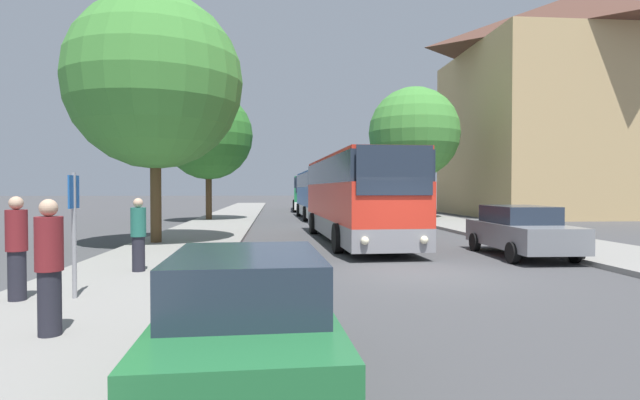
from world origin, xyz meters
The scene contains 16 objects.
ground_plane centered at (0.00, 0.00, 0.00)m, with size 300.00×300.00×0.00m, color #424244.
sidewalk_left centered at (-7.00, 0.00, 0.07)m, with size 4.00×120.00×0.15m, color gray.
building_right_background centered at (20.20, 26.30, 8.87)m, with size 17.26×14.94×17.73m.
bus_front centered at (-0.47, 7.95, 1.83)m, with size 3.13×12.22×3.43m.
bus_middle centered at (-0.54, 23.71, 1.79)m, with size 2.91×10.28×3.35m.
bus_rear centered at (-0.48, 37.72, 1.76)m, with size 3.18×12.02×3.29m.
parked_car_left_curb centered at (-3.99, -6.75, 0.76)m, with size 2.04×4.20×1.47m.
parked_car_right_near centered at (4.10, 3.01, 0.83)m, with size 2.20×4.74×1.60m.
parked_car_right_far centered at (3.74, 23.91, 0.74)m, with size 2.23×4.68×1.39m.
bus_stop_sign centered at (-7.33, -2.75, 1.58)m, with size 0.08×0.45×2.29m.
pedestrian_waiting_near centered at (-6.74, -5.12, 1.10)m, with size 0.36×0.36×1.86m.
pedestrian_waiting_far centered at (-6.98, 0.20, 1.05)m, with size 0.36×0.36×1.77m.
pedestrian_walking_back centered at (-8.28, -2.84, 1.10)m, with size 0.36×0.36×1.86m.
tree_left_near centered at (-8.12, 6.90, 6.11)m, with size 6.46×6.46×9.20m.
tree_left_far centered at (-8.01, 21.01, 5.63)m, with size 5.75×5.75×8.37m.
tree_right_near centered at (5.99, 21.92, 6.06)m, with size 6.34×6.34×9.08m.
Camera 1 is at (-3.68, -12.17, 2.14)m, focal length 28.00 mm.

